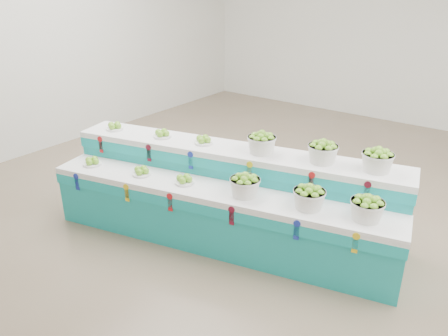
{
  "coord_description": "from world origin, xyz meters",
  "views": [
    {
      "loc": [
        1.96,
        -4.3,
        2.84
      ],
      "look_at": [
        -0.73,
        -0.72,
        0.87
      ],
      "focal_mm": 35.33,
      "sensor_mm": 36.0,
      "label": 1
    }
  ],
  "objects_px": {
    "plate_upper_mid": "(162,133)",
    "basket_upper_right": "(377,160)",
    "basket_lower_left": "(245,185)",
    "display_stand": "(224,197)"
  },
  "relations": [
    {
      "from": "plate_upper_mid",
      "to": "basket_upper_right",
      "type": "xyz_separation_m",
      "value": [
        2.44,
        0.57,
        0.07
      ]
    },
    {
      "from": "basket_lower_left",
      "to": "basket_upper_right",
      "type": "distance_m",
      "value": 1.36
    },
    {
      "from": "display_stand",
      "to": "basket_lower_left",
      "type": "xyz_separation_m",
      "value": [
        0.39,
        -0.16,
        0.33
      ]
    },
    {
      "from": "basket_lower_left",
      "to": "plate_upper_mid",
      "type": "bearing_deg",
      "value": 171.96
    },
    {
      "from": "basket_lower_left",
      "to": "basket_upper_right",
      "type": "bearing_deg",
      "value": 35.03
    },
    {
      "from": "plate_upper_mid",
      "to": "basket_lower_left",
      "type": "bearing_deg",
      "value": -8.04
    },
    {
      "from": "basket_lower_left",
      "to": "display_stand",
      "type": "bearing_deg",
      "value": 157.62
    },
    {
      "from": "plate_upper_mid",
      "to": "basket_upper_right",
      "type": "bearing_deg",
      "value": 13.09
    },
    {
      "from": "display_stand",
      "to": "basket_upper_right",
      "type": "distance_m",
      "value": 1.71
    },
    {
      "from": "display_stand",
      "to": "basket_lower_left",
      "type": "height_order",
      "value": "display_stand"
    }
  ]
}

